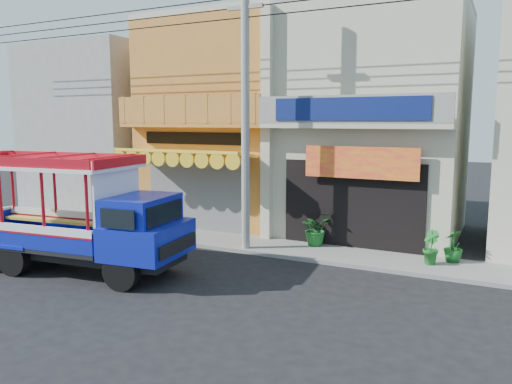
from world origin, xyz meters
TOP-DOWN VIEW (x-y plane):
  - ground at (0.00, 0.00)m, footprint 90.00×90.00m
  - sidewalk at (0.00, 4.00)m, footprint 30.00×2.00m
  - shophouse_left at (-4.00, 7.96)m, footprint 6.00×7.50m
  - shophouse_right at (2.00, 7.96)m, footprint 6.00×6.75m
  - party_pilaster at (-1.00, 4.85)m, footprint 0.35×0.30m
  - filler_building_left at (-11.00, 8.00)m, footprint 6.00×6.00m
  - utility_pole at (-0.85, 3.30)m, footprint 28.00×0.26m
  - songthaew_truck at (-3.95, -0.69)m, footprint 7.19×3.01m
  - green_sign at (-6.38, 4.00)m, footprint 0.66×0.51m
  - potted_plant_a at (0.89, 4.68)m, footprint 1.25×1.30m
  - potted_plant_b at (4.57, 4.08)m, footprint 0.62×0.67m
  - potted_plant_c at (5.14, 4.60)m, footprint 0.73×0.73m

SIDE VIEW (x-z plane):
  - ground at x=0.00m, z-range 0.00..0.00m
  - sidewalk at x=0.00m, z-range 0.00..0.12m
  - green_sign at x=-6.38m, z-range 0.04..1.08m
  - potted_plant_c at x=5.14m, z-range 0.12..1.06m
  - potted_plant_b at x=4.57m, z-range 0.12..1.10m
  - potted_plant_a at x=0.89m, z-range 0.12..1.24m
  - songthaew_truck at x=-3.95m, z-range -0.06..3.20m
  - filler_building_left at x=-11.00m, z-range 0.00..7.60m
  - party_pilaster at x=-1.00m, z-range 0.00..8.00m
  - shophouse_right at x=2.00m, z-range -0.01..8.23m
  - shophouse_left at x=-4.00m, z-range -0.01..8.23m
  - utility_pole at x=-0.85m, z-range 0.53..9.53m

